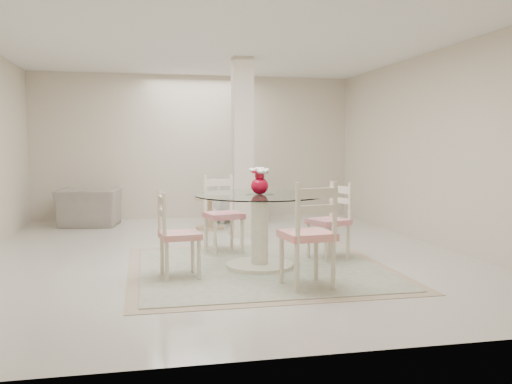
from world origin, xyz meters
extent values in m
plane|color=beige|center=(0.00, 0.00, 0.00)|extent=(7.00, 7.00, 0.00)
cube|color=beige|center=(0.00, 3.50, 1.35)|extent=(6.00, 0.02, 2.70)
cube|color=beige|center=(0.00, -3.50, 1.35)|extent=(6.00, 0.02, 2.70)
cube|color=beige|center=(3.00, 0.00, 1.35)|extent=(0.02, 7.00, 2.70)
cube|color=white|center=(0.00, 0.00, 2.70)|extent=(6.00, 7.00, 0.02)
cube|color=beige|center=(0.50, 1.30, 1.35)|extent=(0.30, 0.30, 2.70)
cube|color=tan|center=(0.29, -0.93, 0.00)|extent=(2.90, 2.90, 0.01)
cube|color=beige|center=(0.29, -0.93, 0.01)|extent=(2.66, 2.66, 0.01)
cylinder|color=#F3EDC8|center=(0.29, -0.93, 0.03)|extent=(0.76, 0.76, 0.06)
cylinder|color=#F3EDC8|center=(0.29, -0.93, 0.44)|extent=(0.19, 0.19, 0.79)
cylinder|color=#F3EDC8|center=(0.29, -0.93, 0.81)|extent=(0.31, 0.31, 0.03)
cylinder|color=white|center=(0.29, -0.93, 0.83)|extent=(1.46, 1.46, 0.01)
ellipsoid|color=#AB051F|center=(0.29, -0.93, 0.94)|extent=(0.20, 0.20, 0.19)
cylinder|color=#AB051F|center=(0.29, -0.93, 1.05)|extent=(0.11, 0.11, 0.06)
cylinder|color=#AB051F|center=(0.29, -0.93, 1.09)|extent=(0.17, 0.17, 0.02)
ellipsoid|color=white|center=(0.29, -0.93, 1.12)|extent=(0.11, 0.11, 0.05)
ellipsoid|color=white|center=(0.35, -0.91, 1.10)|extent=(0.11, 0.11, 0.05)
ellipsoid|color=white|center=(0.23, -0.90, 1.11)|extent=(0.11, 0.11, 0.05)
ellipsoid|color=white|center=(0.30, -0.99, 1.10)|extent=(0.11, 0.11, 0.05)
cylinder|color=beige|center=(0.98, -0.56, 0.22)|extent=(0.04, 0.04, 0.43)
cylinder|color=beige|center=(1.10, -0.88, 0.22)|extent=(0.04, 0.04, 0.43)
cylinder|color=beige|center=(1.30, -0.44, 0.22)|extent=(0.04, 0.04, 0.43)
cylinder|color=beige|center=(1.42, -0.76, 0.22)|extent=(0.04, 0.04, 0.43)
cube|color=red|center=(1.20, -0.66, 0.47)|extent=(0.53, 0.53, 0.07)
cube|color=beige|center=(1.37, -0.59, 0.78)|extent=(0.17, 0.37, 0.51)
cylinder|color=beige|center=(-0.13, -0.24, 0.23)|extent=(0.04, 0.04, 0.46)
cylinder|color=beige|center=(0.23, -0.16, 0.23)|extent=(0.04, 0.04, 0.46)
cylinder|color=beige|center=(-0.20, 0.12, 0.23)|extent=(0.04, 0.04, 0.46)
cylinder|color=beige|center=(0.15, 0.19, 0.23)|extent=(0.04, 0.04, 0.46)
cube|color=red|center=(0.01, -0.02, 0.50)|extent=(0.52, 0.52, 0.07)
cube|color=beige|center=(-0.03, 0.17, 0.83)|extent=(0.40, 0.13, 0.54)
cylinder|color=beige|center=(-0.44, -1.35, 0.21)|extent=(0.04, 0.04, 0.42)
cylinder|color=beige|center=(-0.48, -1.03, 0.21)|extent=(0.04, 0.04, 0.42)
cylinder|color=beige|center=(-0.77, -1.39, 0.21)|extent=(0.04, 0.04, 0.42)
cylinder|color=beige|center=(-0.80, -1.06, 0.21)|extent=(0.04, 0.04, 0.42)
cube|color=#B01D12|center=(-0.62, -1.21, 0.45)|extent=(0.45, 0.45, 0.06)
cube|color=beige|center=(-0.80, -1.23, 0.76)|extent=(0.08, 0.37, 0.50)
cylinder|color=beige|center=(0.72, -1.63, 0.24)|extent=(0.05, 0.05, 0.48)
cylinder|color=beige|center=(0.35, -1.68, 0.24)|extent=(0.05, 0.05, 0.48)
cylinder|color=beige|center=(0.77, -2.01, 0.24)|extent=(0.05, 0.05, 0.48)
cylinder|color=beige|center=(0.40, -2.05, 0.24)|extent=(0.05, 0.05, 0.48)
cube|color=red|center=(0.56, -1.84, 0.52)|extent=(0.52, 0.52, 0.07)
cube|color=beige|center=(0.59, -2.05, 0.87)|extent=(0.42, 0.10, 0.57)
imported|color=gray|center=(-1.91, 2.81, 0.32)|extent=(1.10, 1.00, 0.64)
imported|color=silver|center=(0.69, 2.95, 0.39)|extent=(0.84, 0.87, 0.79)
cylinder|color=#CFB37F|center=(0.09, 2.09, 0.02)|extent=(0.48, 0.48, 0.04)
cylinder|color=#CFB37F|center=(0.09, 2.09, 0.26)|extent=(0.07, 0.07, 0.46)
cylinder|color=#CFB37F|center=(0.09, 2.09, 0.50)|extent=(0.50, 0.50, 0.03)
camera|label=1|loc=(-0.98, -6.83, 1.39)|focal=38.00mm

